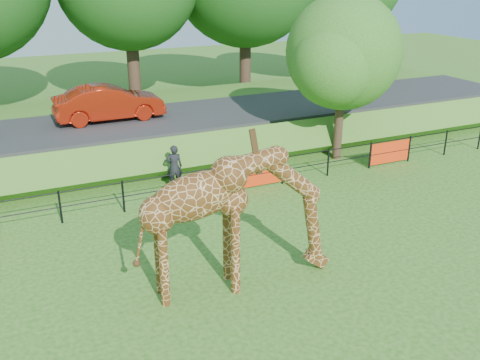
{
  "coord_description": "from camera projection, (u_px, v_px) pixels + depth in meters",
  "views": [
    {
      "loc": [
        -5.22,
        -8.29,
        7.57
      ],
      "look_at": [
        0.6,
        4.43,
        2.0
      ],
      "focal_mm": 40.0,
      "sensor_mm": 36.0,
      "label": 1
    }
  ],
  "objects": [
    {
      "name": "ground",
      "position": [
        298.0,
        335.0,
        11.82
      ],
      "size": [
        90.0,
        90.0,
        0.0
      ],
      "primitive_type": "plane",
      "color": "#295C17",
      "rests_on": "ground"
    },
    {
      "name": "car_red",
      "position": [
        109.0,
        103.0,
        22.91
      ],
      "size": [
        4.62,
        1.63,
        1.52
      ],
      "primitive_type": "imported",
      "rotation": [
        0.0,
        0.0,
        1.58
      ],
      "color": "#A51E0B",
      "rests_on": "road"
    },
    {
      "name": "road",
      "position": [
        136.0,
        122.0,
        23.15
      ],
      "size": [
        40.0,
        5.0,
        0.12
      ],
      "primitive_type": "cube",
      "color": "#28282A",
      "rests_on": "embankment"
    },
    {
      "name": "perimeter_fence",
      "position": [
        181.0,
        187.0,
        18.38
      ],
      "size": [
        28.07,
        0.1,
        1.1
      ],
      "primitive_type": null,
      "color": "black",
      "rests_on": "ground"
    },
    {
      "name": "giraffe",
      "position": [
        237.0,
        220.0,
        13.09
      ],
      "size": [
        5.15,
        1.4,
        3.63
      ],
      "primitive_type": null,
      "rotation": [
        0.0,
        0.0,
        -0.09
      ],
      "color": "#552F11",
      "rests_on": "ground"
    },
    {
      "name": "visitor",
      "position": [
        174.0,
        167.0,
        19.49
      ],
      "size": [
        0.66,
        0.5,
        1.63
      ],
      "primitive_type": "imported",
      "rotation": [
        0.0,
        0.0,
        2.95
      ],
      "color": "black",
      "rests_on": "ground"
    },
    {
      "name": "embankment",
      "position": [
        129.0,
        129.0,
        24.68
      ],
      "size": [
        40.0,
        9.0,
        1.3
      ],
      "primitive_type": "cube",
      "color": "#295C17",
      "rests_on": "ground"
    },
    {
      "name": "tree_east",
      "position": [
        345.0,
        56.0,
        21.32
      ],
      "size": [
        5.4,
        4.71,
        6.76
      ],
      "color": "black",
      "rests_on": "ground"
    }
  ]
}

